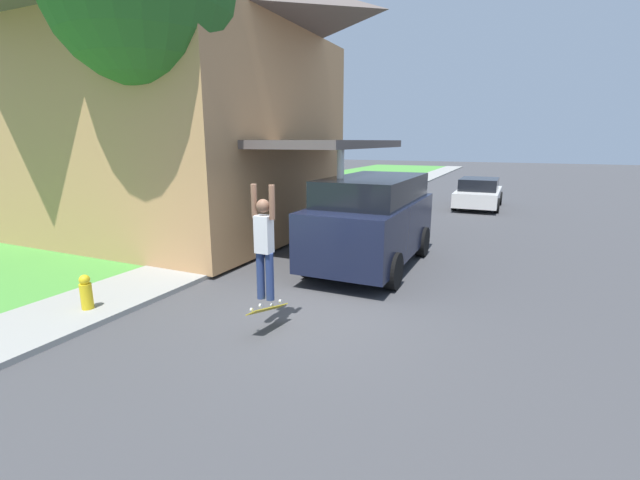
# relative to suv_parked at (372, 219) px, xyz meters

# --- Properties ---
(ground_plane) EXTENTS (120.00, 120.00, 0.00)m
(ground_plane) POSITION_rel_suv_parked_xyz_m (-0.21, -3.27, -1.14)
(ground_plane) COLOR #3D3D3F
(lawn) EXTENTS (10.00, 80.00, 0.08)m
(lawn) POSITION_rel_suv_parked_xyz_m (-8.21, 2.73, -1.10)
(lawn) COLOR #478E38
(lawn) RESTS_ON ground_plane
(sidewalk) EXTENTS (1.80, 80.00, 0.10)m
(sidewalk) POSITION_rel_suv_parked_xyz_m (-3.81, 2.73, -1.09)
(sidewalk) COLOR gray
(sidewalk) RESTS_ON ground_plane
(house) EXTENTS (12.86, 8.31, 8.68)m
(house) POSITION_rel_suv_parked_xyz_m (-7.76, 1.19, 3.45)
(house) COLOR tan
(house) RESTS_ON lawn
(suv_parked) EXTENTS (2.11, 4.60, 2.14)m
(suv_parked) POSITION_rel_suv_parked_xyz_m (0.00, 0.00, 0.00)
(suv_parked) COLOR black
(suv_parked) RESTS_ON ground_plane
(car_down_street) EXTENTS (1.92, 4.18, 1.33)m
(car_down_street) POSITION_rel_suv_parked_xyz_m (1.49, 10.92, -0.49)
(car_down_street) COLOR silver
(car_down_street) RESTS_ON ground_plane
(skateboarder) EXTENTS (0.41, 0.21, 1.84)m
(skateboarder) POSITION_rel_suv_parked_xyz_m (-0.44, -4.10, 0.28)
(skateboarder) COLOR navy
(skateboarder) RESTS_ON ground_plane
(skateboard) EXTENTS (0.30, 0.82, 0.32)m
(skateboard) POSITION_rel_suv_parked_xyz_m (-0.35, -4.21, -0.77)
(skateboard) COLOR #A89323
(skateboard) RESTS_ON ground_plane
(fire_hydrant) EXTENTS (0.20, 0.20, 0.62)m
(fire_hydrant) POSITION_rel_suv_parked_xyz_m (-3.56, -4.95, -0.74)
(fire_hydrant) COLOR gold
(fire_hydrant) RESTS_ON sidewalk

